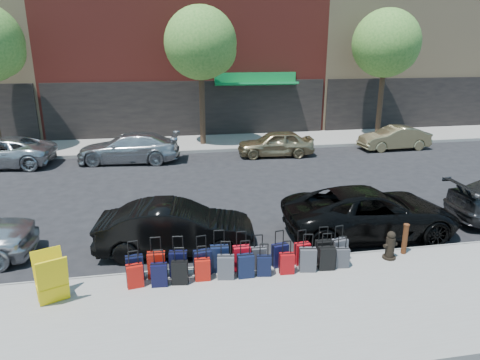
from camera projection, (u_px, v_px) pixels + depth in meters
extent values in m
plane|color=black|center=(216.00, 206.00, 14.98)|extent=(120.00, 120.00, 0.00)
cube|color=gray|center=(257.00, 313.00, 8.86)|extent=(60.00, 4.00, 0.15)
cube|color=gray|center=(194.00, 143.00, 24.34)|extent=(60.00, 4.00, 0.15)
cube|color=gray|center=(239.00, 266.00, 10.75)|extent=(60.00, 0.08, 0.15)
cube|color=gray|center=(197.00, 151.00, 22.44)|extent=(60.00, 0.08, 0.15)
cube|color=black|center=(190.00, 110.00, 25.68)|extent=(16.66, 0.15, 3.40)
cube|color=#0D7A38|center=(257.00, 84.00, 25.60)|extent=(5.00, 0.91, 0.27)
cube|color=#0D7A38|center=(256.00, 78.00, 25.77)|extent=(5.00, 0.10, 0.60)
cube|color=black|center=(431.00, 104.00, 28.46)|extent=(14.70, 0.15, 3.40)
cylinder|color=black|center=(202.00, 100.00, 23.21)|extent=(0.30, 0.30, 4.80)
sphere|color=#337125|center=(201.00, 43.00, 22.33)|extent=(3.80, 3.80, 3.80)
sphere|color=#337125|center=(212.00, 51.00, 22.54)|extent=(2.58, 2.58, 2.58)
cylinder|color=black|center=(381.00, 96.00, 25.04)|extent=(0.30, 0.30, 4.80)
sphere|color=#337125|center=(386.00, 43.00, 24.15)|extent=(3.80, 3.80, 3.80)
sphere|color=#337125|center=(395.00, 50.00, 24.37)|extent=(2.58, 2.58, 2.58)
cube|color=black|center=(135.00, 268.00, 9.91)|extent=(0.42, 0.26, 0.59)
cylinder|color=black|center=(133.00, 243.00, 9.71)|extent=(0.22, 0.06, 0.03)
cube|color=#971309|center=(157.00, 265.00, 10.01)|extent=(0.43, 0.25, 0.62)
cylinder|color=black|center=(155.00, 239.00, 9.81)|extent=(0.23, 0.05, 0.03)
cube|color=black|center=(178.00, 264.00, 10.06)|extent=(0.44, 0.28, 0.62)
cylinder|color=black|center=(177.00, 238.00, 9.86)|extent=(0.23, 0.06, 0.03)
cube|color=black|center=(202.00, 262.00, 10.15)|extent=(0.43, 0.28, 0.60)
cylinder|color=black|center=(202.00, 237.00, 9.95)|extent=(0.23, 0.07, 0.03)
cube|color=black|center=(220.00, 259.00, 10.28)|extent=(0.45, 0.27, 0.65)
cylinder|color=black|center=(219.00, 232.00, 10.06)|extent=(0.24, 0.05, 0.03)
cube|color=#B50B18|center=(242.00, 258.00, 10.34)|extent=(0.41, 0.23, 0.61)
cylinder|color=black|center=(242.00, 233.00, 10.14)|extent=(0.23, 0.03, 0.03)
cube|color=#3B3B40|center=(259.00, 258.00, 10.45)|extent=(0.36, 0.20, 0.53)
cylinder|color=black|center=(259.00, 236.00, 10.27)|extent=(0.20, 0.04, 0.03)
cube|color=black|center=(280.00, 255.00, 10.53)|extent=(0.42, 0.28, 0.58)
cylinder|color=black|center=(281.00, 232.00, 10.34)|extent=(0.22, 0.07, 0.03)
cube|color=#A10A12|center=(302.00, 253.00, 10.64)|extent=(0.39, 0.24, 0.55)
cylinder|color=black|center=(303.00, 231.00, 10.46)|extent=(0.21, 0.06, 0.03)
cube|color=black|center=(323.00, 251.00, 10.71)|extent=(0.39, 0.22, 0.59)
cylinder|color=black|center=(325.00, 228.00, 10.52)|extent=(0.22, 0.04, 0.03)
cube|color=#3A3A3F|center=(339.00, 250.00, 10.79)|extent=(0.42, 0.29, 0.58)
cylinder|color=black|center=(341.00, 227.00, 10.60)|extent=(0.22, 0.07, 0.03)
cube|color=#AB110B|center=(135.00, 276.00, 9.61)|extent=(0.39, 0.27, 0.54)
cylinder|color=black|center=(133.00, 253.00, 9.44)|extent=(0.21, 0.06, 0.03)
cube|color=black|center=(159.00, 275.00, 9.66)|extent=(0.38, 0.23, 0.53)
cylinder|color=black|center=(158.00, 252.00, 9.49)|extent=(0.20, 0.05, 0.03)
cube|color=black|center=(180.00, 273.00, 9.75)|extent=(0.40, 0.26, 0.54)
cylinder|color=black|center=(179.00, 249.00, 9.57)|extent=(0.21, 0.06, 0.03)
cube|color=#AF140B|center=(202.00, 270.00, 9.90)|extent=(0.36, 0.21, 0.52)
cylinder|color=black|center=(202.00, 247.00, 9.73)|extent=(0.20, 0.04, 0.03)
cube|color=#404046|center=(226.00, 267.00, 9.96)|extent=(0.42, 0.29, 0.57)
cylinder|color=black|center=(226.00, 243.00, 9.78)|extent=(0.22, 0.07, 0.03)
cube|color=black|center=(246.00, 266.00, 10.03)|extent=(0.38, 0.23, 0.56)
cylinder|color=black|center=(246.00, 242.00, 9.84)|extent=(0.21, 0.03, 0.03)
cube|color=black|center=(264.00, 266.00, 10.10)|extent=(0.36, 0.24, 0.49)
cylinder|color=black|center=(264.00, 245.00, 9.94)|extent=(0.19, 0.06, 0.03)
cube|color=#9A090E|center=(287.00, 263.00, 10.19)|extent=(0.36, 0.22, 0.51)
cylinder|color=black|center=(287.00, 242.00, 10.03)|extent=(0.20, 0.04, 0.03)
cube|color=#3D3D42|center=(308.00, 260.00, 10.29)|extent=(0.43, 0.29, 0.58)
cylinder|color=black|center=(309.00, 236.00, 10.10)|extent=(0.22, 0.07, 0.03)
cube|color=black|center=(327.00, 258.00, 10.38)|extent=(0.41, 0.26, 0.57)
cylinder|color=black|center=(328.00, 235.00, 10.19)|extent=(0.22, 0.05, 0.03)
cube|color=#37373B|center=(342.00, 258.00, 10.49)|extent=(0.36, 0.23, 0.50)
cylinder|color=black|center=(343.00, 238.00, 10.33)|extent=(0.19, 0.05, 0.03)
cylinder|color=black|center=(389.00, 257.00, 10.98)|extent=(0.34, 0.34, 0.06)
cylinder|color=black|center=(390.00, 247.00, 10.89)|extent=(0.22, 0.22, 0.52)
sphere|color=black|center=(391.00, 235.00, 10.80)|extent=(0.21, 0.21, 0.21)
cylinder|color=black|center=(390.00, 245.00, 10.88)|extent=(0.38, 0.16, 0.09)
cylinder|color=#38190C|center=(405.00, 239.00, 11.13)|extent=(0.13, 0.13, 0.81)
cylinder|color=#38190C|center=(407.00, 225.00, 11.01)|extent=(0.15, 0.15, 0.04)
cube|color=yellow|center=(53.00, 282.00, 8.84)|extent=(0.67, 0.49, 1.09)
cube|color=yellow|center=(49.00, 274.00, 9.16)|extent=(0.67, 0.49, 1.09)
cube|color=yellow|center=(52.00, 284.00, 9.05)|extent=(0.71, 0.60, 0.02)
imported|color=black|center=(176.00, 228.00, 11.45)|extent=(4.33, 1.93, 1.38)
imported|color=black|center=(370.00, 212.00, 12.53)|extent=(5.17, 2.53, 1.41)
imported|color=#B1B4B9|center=(129.00, 148.00, 20.51)|extent=(5.03, 2.53, 1.40)
imported|color=#98855D|center=(275.00, 143.00, 21.65)|extent=(3.93, 1.81, 1.31)
imported|color=#918459|center=(394.00, 138.00, 23.07)|extent=(3.82, 1.45, 1.24)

